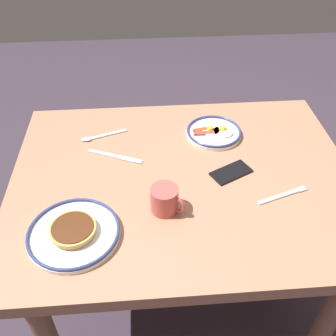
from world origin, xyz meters
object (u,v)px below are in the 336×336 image
plate_near_main (214,132)px  tea_spoon (98,137)px  coffee_mug (165,199)px  butter_knife (115,156)px  fork_near (283,195)px  plate_center_pancakes (74,233)px  cell_phone (231,173)px

plate_near_main → tea_spoon: plate_near_main is taller
coffee_mug → butter_knife: size_ratio=0.53×
coffee_mug → butter_knife: bearing=-59.1°
plate_near_main → fork_near: bearing=115.5°
plate_center_pancakes → tea_spoon: plate_center_pancakes is taller
plate_center_pancakes → fork_near: size_ratio=1.50×
butter_knife → tea_spoon: bearing=-61.0°
plate_near_main → fork_near: (-0.17, 0.36, -0.01)m
plate_near_main → plate_center_pancakes: (0.50, 0.48, 0.00)m
cell_phone → butter_knife: size_ratio=0.70×
plate_center_pancakes → coffee_mug: coffee_mug is taller
cell_phone → fork_near: size_ratio=0.78×
plate_near_main → cell_phone: bearing=95.3°
plate_near_main → butter_knife: size_ratio=1.06×
fork_near → tea_spoon: size_ratio=1.05×
cell_phone → tea_spoon: tea_spoon is taller
butter_knife → fork_near: bearing=156.0°
plate_near_main → butter_knife: 0.41m
cell_phone → tea_spoon: size_ratio=0.81×
plate_near_main → fork_near: 0.40m
tea_spoon → butter_knife: bearing=119.0°
plate_near_main → coffee_mug: size_ratio=1.99×
plate_near_main → butter_knife: bearing=15.7°
butter_knife → tea_spoon: size_ratio=1.16×
coffee_mug → plate_near_main: bearing=-119.8°
plate_center_pancakes → butter_knife: bearing=-106.9°
butter_knife → coffee_mug: bearing=120.9°
tea_spoon → plate_center_pancakes: bearing=85.3°
plate_center_pancakes → plate_near_main: bearing=-136.5°
plate_near_main → cell_phone: 0.24m
cell_phone → fork_near: bearing=113.3°
plate_near_main → tea_spoon: bearing=-2.1°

